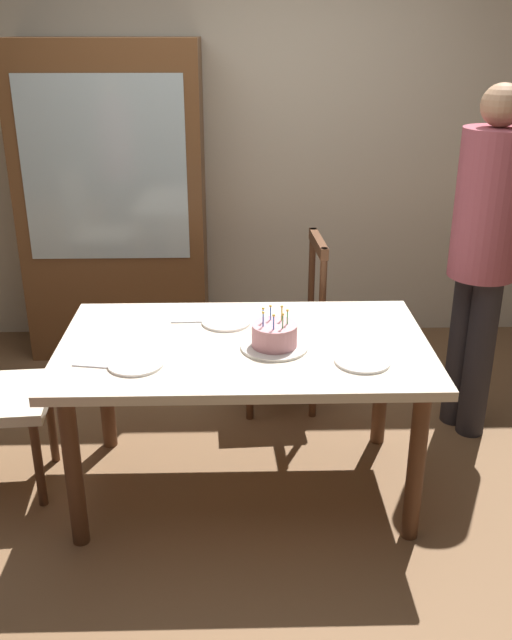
{
  "coord_description": "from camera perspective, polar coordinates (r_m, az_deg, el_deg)",
  "views": [
    {
      "loc": [
        -0.02,
        -2.69,
        1.95
      ],
      "look_at": [
        0.05,
        0.0,
        0.83
      ],
      "focal_mm": 39.37,
      "sensor_mm": 36.0,
      "label": 1
    }
  ],
  "objects": [
    {
      "name": "ground",
      "position": [
        3.32,
        -0.89,
        -13.28
      ],
      "size": [
        6.4,
        6.4,
        0.0
      ],
      "primitive_type": "plane",
      "color": "brown"
    },
    {
      "name": "back_wall",
      "position": [
        4.58,
        -1.26,
        14.54
      ],
      "size": [
        6.4,
        0.1,
        2.6
      ],
      "primitive_type": "cube",
      "color": "beige",
      "rests_on": "ground"
    },
    {
      "name": "dining_table",
      "position": [
        2.99,
        -0.96,
        -3.35
      ],
      "size": [
        1.55,
        0.92,
        0.73
      ],
      "color": "beige",
      "rests_on": "ground"
    },
    {
      "name": "birthday_cake",
      "position": [
        2.88,
        1.51,
        -1.42
      ],
      "size": [
        0.28,
        0.28,
        0.17
      ],
      "color": "silver",
      "rests_on": "dining_table"
    },
    {
      "name": "plate_near_celebrant",
      "position": [
        2.79,
        -9.75,
        -3.52
      ],
      "size": [
        0.22,
        0.22,
        0.01
      ],
      "primitive_type": "cylinder",
      "color": "white",
      "rests_on": "dining_table"
    },
    {
      "name": "plate_far_side",
      "position": [
        3.14,
        -2.43,
        -0.14
      ],
      "size": [
        0.22,
        0.22,
        0.01
      ],
      "primitive_type": "cylinder",
      "color": "white",
      "rests_on": "dining_table"
    },
    {
      "name": "plate_near_guest",
      "position": [
        2.81,
        8.66,
        -3.32
      ],
      "size": [
        0.22,
        0.22,
        0.01
      ],
      "primitive_type": "cylinder",
      "color": "white",
      "rests_on": "dining_table"
    },
    {
      "name": "fork_near_celebrant",
      "position": [
        2.81,
        -13.01,
        -3.68
      ],
      "size": [
        0.18,
        0.05,
        0.01
      ],
      "primitive_type": "cube",
      "rotation": [
        0.0,
        0.0,
        -0.18
      ],
      "color": "silver",
      "rests_on": "dining_table"
    },
    {
      "name": "fork_far_side",
      "position": [
        3.16,
        -5.32,
        -0.13
      ],
      "size": [
        0.18,
        0.02,
        0.01
      ],
      "primitive_type": "cube",
      "rotation": [
        0.0,
        0.0,
        0.03
      ],
      "color": "silver",
      "rests_on": "dining_table"
    },
    {
      "name": "chair_spindle_back",
      "position": [
        3.78,
        2.32,
        -0.54
      ],
      "size": [
        0.46,
        0.46,
        0.95
      ],
      "color": "#56331E",
      "rests_on": "ground"
    },
    {
      "name": "person_guest",
      "position": [
        3.53,
        18.05,
        5.77
      ],
      "size": [
        0.32,
        0.32,
        1.73
      ],
      "color": "#262328",
      "rests_on": "ground"
    },
    {
      "name": "china_cabinet",
      "position": [
        4.43,
        -11.46,
        9.23
      ],
      "size": [
        1.1,
        0.45,
        1.9
      ],
      "color": "brown",
      "rests_on": "ground"
    }
  ]
}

